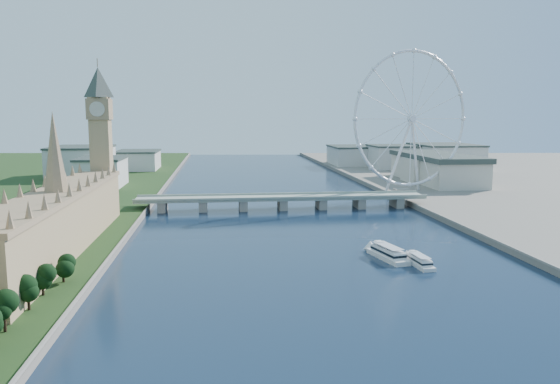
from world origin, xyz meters
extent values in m
cube|color=tan|center=(-128.00, 170.00, 17.00)|extent=(24.00, 200.00, 28.00)
cone|color=#937A59|center=(-128.00, 170.00, 53.00)|extent=(12.00, 12.00, 40.00)
cube|color=tan|center=(-128.00, 278.00, 43.00)|extent=(13.00, 13.00, 80.00)
cube|color=#937A59|center=(-128.00, 278.00, 75.00)|extent=(15.00, 15.00, 14.00)
pyramid|color=#2D3833|center=(-128.00, 278.00, 103.00)|extent=(20.02, 20.02, 20.00)
cube|color=gray|center=(0.00, 300.00, 8.50)|extent=(220.00, 22.00, 2.00)
cube|color=gray|center=(-90.00, 300.00, 3.75)|extent=(6.00, 20.00, 7.50)
cube|color=gray|center=(-60.00, 300.00, 3.75)|extent=(6.00, 20.00, 7.50)
cube|color=gray|center=(-30.00, 300.00, 3.75)|extent=(6.00, 20.00, 7.50)
cube|color=gray|center=(0.00, 300.00, 3.75)|extent=(6.00, 20.00, 7.50)
cube|color=gray|center=(30.00, 300.00, 3.75)|extent=(6.00, 20.00, 7.50)
cube|color=gray|center=(60.00, 300.00, 3.75)|extent=(6.00, 20.00, 7.50)
cube|color=gray|center=(90.00, 300.00, 3.75)|extent=(6.00, 20.00, 7.50)
torus|color=silver|center=(120.00, 355.00, 68.00)|extent=(113.60, 39.12, 118.60)
cylinder|color=silver|center=(120.00, 355.00, 68.00)|extent=(7.25, 6.61, 6.00)
cube|color=gray|center=(117.00, 365.00, 4.00)|extent=(14.00, 10.00, 2.00)
cube|color=beige|center=(-160.00, 430.00, 16.00)|extent=(40.00, 60.00, 26.00)
cube|color=beige|center=(-200.00, 520.00, 19.00)|extent=(60.00, 80.00, 32.00)
cube|color=beige|center=(-150.00, 600.00, 14.00)|extent=(50.00, 70.00, 22.00)
cube|color=beige|center=(180.00, 580.00, 17.00)|extent=(60.00, 60.00, 28.00)
cube|color=beige|center=(240.00, 560.00, 18.00)|extent=(70.00, 90.00, 30.00)
cube|color=beige|center=(140.00, 640.00, 15.00)|extent=(60.00, 80.00, 24.00)
camera|label=1|loc=(-47.82, -108.37, 70.47)|focal=35.00mm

